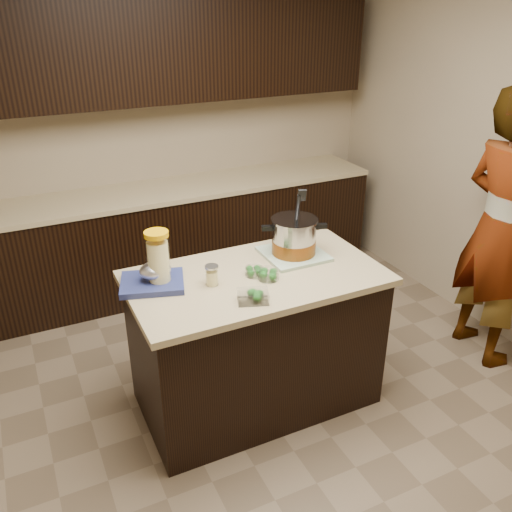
{
  "coord_description": "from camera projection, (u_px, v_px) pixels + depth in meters",
  "views": [
    {
      "loc": [
        -1.18,
        -2.47,
        2.35
      ],
      "look_at": [
        0.0,
        0.0,
        1.02
      ],
      "focal_mm": 38.0,
      "sensor_mm": 36.0,
      "label": 1
    }
  ],
  "objects": [
    {
      "name": "ground_plane",
      "position": [
        256.0,
        398.0,
        3.49
      ],
      "size": [
        4.0,
        4.0,
        0.0
      ],
      "primitive_type": "plane",
      "color": "brown",
      "rests_on": "ground"
    },
    {
      "name": "room_shell",
      "position": [
        256.0,
        133.0,
        2.74
      ],
      "size": [
        4.04,
        4.04,
        2.72
      ],
      "color": "tan",
      "rests_on": "ground"
    },
    {
      "name": "back_cabinets",
      "position": [
        165.0,
        182.0,
        4.49
      ],
      "size": [
        3.6,
        0.63,
        2.33
      ],
      "color": "black",
      "rests_on": "ground"
    },
    {
      "name": "island",
      "position": [
        256.0,
        340.0,
        3.29
      ],
      "size": [
        1.46,
        0.81,
        0.9
      ],
      "color": "black",
      "rests_on": "ground"
    },
    {
      "name": "dish_towel",
      "position": [
        293.0,
        254.0,
        3.32
      ],
      "size": [
        0.36,
        0.36,
        0.02
      ],
      "primitive_type": "cube",
      "rotation": [
        0.0,
        0.0,
        -0.01
      ],
      "color": "#619164",
      "rests_on": "island"
    },
    {
      "name": "stock_pot",
      "position": [
        294.0,
        239.0,
        3.28
      ],
      "size": [
        0.38,
        0.36,
        0.4
      ],
      "rotation": [
        0.0,
        0.0,
        -0.35
      ],
      "color": "#B7B7BC",
      "rests_on": "dish_towel"
    },
    {
      "name": "lemonade_pitcher",
      "position": [
        159.0,
        261.0,
        2.92
      ],
      "size": [
        0.17,
        0.17,
        0.32
      ],
      "rotation": [
        0.0,
        0.0,
        -0.42
      ],
      "color": "#EFE192",
      "rests_on": "island"
    },
    {
      "name": "mason_jar",
      "position": [
        212.0,
        276.0,
        2.97
      ],
      "size": [
        0.1,
        0.1,
        0.12
      ],
      "rotation": [
        0.0,
        0.0,
        -0.43
      ],
      "color": "#EFE192",
      "rests_on": "island"
    },
    {
      "name": "broccoli_tub_left",
      "position": [
        254.0,
        272.0,
        3.09
      ],
      "size": [
        0.13,
        0.13,
        0.05
      ],
      "rotation": [
        0.0,
        0.0,
        0.25
      ],
      "color": "silver",
      "rests_on": "island"
    },
    {
      "name": "broccoli_tub_right",
      "position": [
        268.0,
        275.0,
        3.04
      ],
      "size": [
        0.13,
        0.13,
        0.06
      ],
      "rotation": [
        0.0,
        0.0,
        -0.07
      ],
      "color": "silver",
      "rests_on": "island"
    },
    {
      "name": "broccoli_tub_rect",
      "position": [
        253.0,
        297.0,
        2.82
      ],
      "size": [
        0.19,
        0.16,
        0.06
      ],
      "rotation": [
        0.0,
        0.0,
        -0.34
      ],
      "color": "silver",
      "rests_on": "island"
    },
    {
      "name": "blue_tray",
      "position": [
        154.0,
        278.0,
        2.97
      ],
      "size": [
        0.41,
        0.36,
        0.13
      ],
      "rotation": [
        0.0,
        0.0,
        -0.29
      ],
      "color": "navy",
      "rests_on": "island"
    },
    {
      "name": "person",
      "position": [
        501.0,
        230.0,
        3.57
      ],
      "size": [
        0.52,
        0.73,
        1.89
      ],
      "primitive_type": "imported",
      "rotation": [
        0.0,
        0.0,
        1.47
      ],
      "color": "gray",
      "rests_on": "ground"
    }
  ]
}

